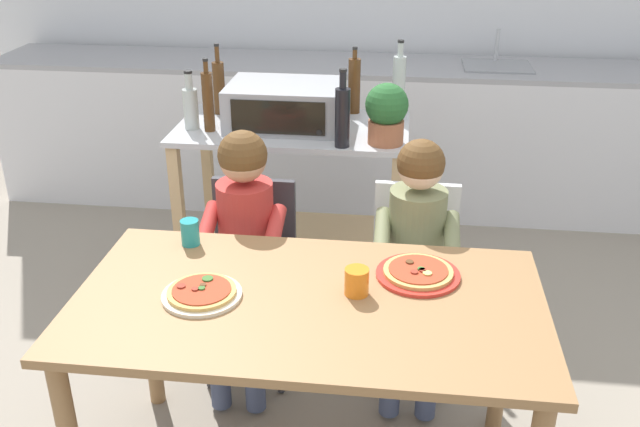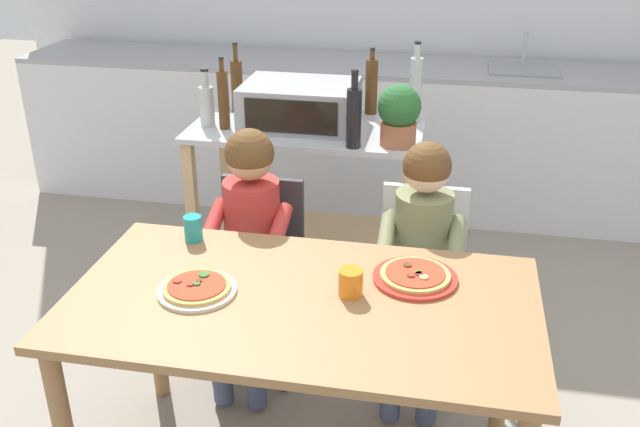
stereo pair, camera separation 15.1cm
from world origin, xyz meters
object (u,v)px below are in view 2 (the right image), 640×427
(kitchen_island_cart, at_px, (308,184))
(child_in_olive_shirt, at_px, (421,247))
(bottle_dark_olive_oil, at_px, (371,86))
(child_in_red_shirt, at_px, (249,232))
(dining_chair_right, at_px, (420,273))
(drinking_cup_orange, at_px, (351,283))
(toaster_oven, at_px, (300,104))
(potted_herb_plant, at_px, (399,114))
(drinking_cup_teal, at_px, (193,228))
(bottle_squat_spirits, at_px, (207,104))
(dining_chair_left, at_px, (259,262))
(bottle_clear_vinegar, at_px, (415,88))
(dining_table, at_px, (302,325))
(bottle_brown_beer, at_px, (223,99))
(bottle_tall_green_wine, at_px, (354,116))
(pizza_plate_cream, at_px, (197,289))
(pizza_plate_red_rimmed, at_px, (415,276))
(bottle_slim_sauce, at_px, (237,85))

(kitchen_island_cart, distance_m, child_in_olive_shirt, 0.89)
(bottle_dark_olive_oil, xyz_separation_m, child_in_red_shirt, (-0.35, -0.95, -0.34))
(dining_chair_right, bearing_deg, drinking_cup_orange, -106.61)
(toaster_oven, height_order, potted_herb_plant, potted_herb_plant)
(child_in_olive_shirt, height_order, drinking_cup_teal, child_in_olive_shirt)
(drinking_cup_teal, bearing_deg, dining_chair_right, 25.69)
(bottle_squat_spirits, xyz_separation_m, dining_chair_right, (1.03, -0.46, -0.51))
(child_in_red_shirt, bearing_deg, drinking_cup_orange, -45.72)
(kitchen_island_cart, xyz_separation_m, toaster_oven, (-0.03, 0.00, 0.39))
(child_in_olive_shirt, bearing_deg, dining_chair_left, 172.77)
(bottle_clear_vinegar, height_order, dining_table, bottle_clear_vinegar)
(bottle_brown_beer, bearing_deg, bottle_tall_green_wine, -12.37)
(bottle_tall_green_wine, xyz_separation_m, dining_table, (-0.01, -1.00, -0.38))
(drinking_cup_orange, bearing_deg, pizza_plate_cream, -170.86)
(bottle_brown_beer, relative_size, potted_herb_plant, 1.25)
(bottle_brown_beer, xyz_separation_m, drinking_cup_orange, (0.75, -1.08, -0.24))
(dining_chair_left, height_order, child_in_olive_shirt, child_in_olive_shirt)
(dining_chair_right, bearing_deg, bottle_clear_vinegar, 98.20)
(bottle_brown_beer, bearing_deg, child_in_red_shirt, -65.17)
(dining_table, bearing_deg, child_in_olive_shirt, 59.39)
(kitchen_island_cart, relative_size, potted_herb_plant, 4.07)
(bottle_clear_vinegar, xyz_separation_m, drinking_cup_teal, (-0.70, -1.09, -0.25))
(kitchen_island_cart, height_order, drinking_cup_orange, kitchen_island_cart)
(pizza_plate_cream, height_order, drinking_cup_teal, drinking_cup_teal)
(pizza_plate_red_rimmed, bearing_deg, kitchen_island_cart, 118.64)
(bottle_clear_vinegar, relative_size, child_in_olive_shirt, 0.36)
(bottle_clear_vinegar, height_order, pizza_plate_cream, bottle_clear_vinegar)
(dining_chair_right, xyz_separation_m, pizza_plate_red_rimmed, (0.00, -0.51, 0.28))
(bottle_tall_green_wine, bearing_deg, potted_herb_plant, 19.44)
(toaster_oven, distance_m, bottle_slim_sauce, 0.38)
(dining_table, relative_size, child_in_red_shirt, 1.38)
(drinking_cup_teal, bearing_deg, dining_table, -33.53)
(bottle_squat_spirits, height_order, child_in_olive_shirt, bottle_squat_spirits)
(bottle_brown_beer, xyz_separation_m, pizza_plate_red_rimmed, (0.94, -0.95, -0.27))
(bottle_dark_olive_oil, height_order, dining_table, bottle_dark_olive_oil)
(dining_table, distance_m, dining_chair_left, 0.75)
(child_in_olive_shirt, distance_m, pizza_plate_red_rimmed, 0.40)
(potted_herb_plant, height_order, dining_chair_left, potted_herb_plant)
(child_in_red_shirt, bearing_deg, dining_table, -58.42)
(bottle_squat_spirits, bearing_deg, bottle_slim_sauce, 73.90)
(dining_table, xyz_separation_m, dining_chair_right, (0.34, 0.69, -0.17))
(kitchen_island_cart, distance_m, dining_chair_right, 0.81)
(pizza_plate_cream, bearing_deg, bottle_brown_beer, 103.37)
(dining_chair_left, bearing_deg, bottle_brown_beer, 120.03)
(kitchen_island_cart, relative_size, bottle_dark_olive_oil, 3.35)
(toaster_oven, distance_m, child_in_olive_shirt, 0.97)
(bottle_brown_beer, bearing_deg, drinking_cup_orange, -55.28)
(drinking_cup_teal, xyz_separation_m, drinking_cup_orange, (0.61, -0.26, -0.00))
(potted_herb_plant, height_order, pizza_plate_cream, potted_herb_plant)
(bottle_slim_sauce, height_order, bottle_squat_spirits, bottle_slim_sauce)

